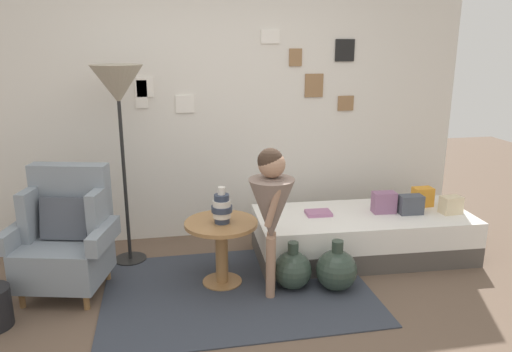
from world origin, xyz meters
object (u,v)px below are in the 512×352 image
(floor_lamp, at_px, (118,92))
(demijohn_far, at_px, (336,270))
(armchair, at_px, (66,237))
(book_on_daybed, at_px, (318,213))
(person_child, at_px, (271,203))
(demijohn_near, at_px, (293,270))
(side_table, at_px, (221,239))
(daybed, at_px, (362,235))
(vase_striped, at_px, (222,208))

(floor_lamp, height_order, demijohn_far, floor_lamp)
(armchair, relative_size, book_on_daybed, 4.41)
(armchair, distance_m, floor_lamp, 1.21)
(floor_lamp, xyz_separation_m, person_child, (1.09, -0.83, -0.75))
(book_on_daybed, bearing_deg, demijohn_near, -125.30)
(side_table, height_order, demijohn_near, side_table)
(daybed, relative_size, vase_striped, 6.70)
(armchair, height_order, daybed, armchair)
(floor_lamp, relative_size, demijohn_far, 4.17)
(armchair, bearing_deg, floor_lamp, 45.84)
(side_table, xyz_separation_m, person_child, (0.34, -0.25, 0.36))
(floor_lamp, xyz_separation_m, demijohn_far, (1.61, -0.85, -1.32))
(book_on_daybed, bearing_deg, demijohn_far, -94.01)
(person_child, bearing_deg, vase_striped, 146.02)
(armchair, relative_size, daybed, 0.50)
(floor_lamp, bearing_deg, armchair, -134.16)
(person_child, xyz_separation_m, demijohn_near, (0.19, 0.07, -0.58))
(daybed, bearing_deg, demijohn_far, -128.51)
(side_table, bearing_deg, demijohn_near, -19.09)
(side_table, xyz_separation_m, demijohn_near, (0.53, -0.18, -0.22))
(demijohn_far, bearing_deg, book_on_daybed, 85.99)
(daybed, relative_size, demijohn_near, 5.00)
(floor_lamp, bearing_deg, vase_striped, -38.54)
(armchair, height_order, side_table, armchair)
(vase_striped, bearing_deg, armchair, 172.36)
(book_on_daybed, relative_size, demijohn_far, 0.54)
(side_table, relative_size, demijohn_far, 1.41)
(armchair, xyz_separation_m, person_child, (1.52, -0.39, 0.30))
(side_table, relative_size, vase_striped, 1.99)
(book_on_daybed, bearing_deg, floor_lamp, 171.87)
(vase_striped, xyz_separation_m, person_child, (0.34, -0.23, 0.09))
(daybed, height_order, vase_striped, vase_striped)
(armchair, height_order, book_on_daybed, armchair)
(demijohn_far, bearing_deg, person_child, 177.99)
(person_child, bearing_deg, side_table, 143.77)
(armchair, height_order, demijohn_near, armchair)
(side_table, bearing_deg, demijohn_far, -17.33)
(armchair, bearing_deg, book_on_daybed, 5.64)
(daybed, height_order, person_child, person_child)
(armchair, xyz_separation_m, side_table, (1.18, -0.14, -0.06))
(vase_striped, relative_size, demijohn_far, 0.71)
(demijohn_near, bearing_deg, side_table, 160.91)
(floor_lamp, xyz_separation_m, demijohn_near, (1.28, -0.76, -1.33))
(vase_striped, xyz_separation_m, demijohn_far, (0.86, -0.25, -0.48))
(armchair, xyz_separation_m, floor_lamp, (0.43, 0.44, 1.05))
(demijohn_far, bearing_deg, daybed, 51.49)
(daybed, height_order, book_on_daybed, book_on_daybed)
(daybed, distance_m, person_child, 1.23)
(armchair, distance_m, demijohn_far, 2.10)
(daybed, bearing_deg, demijohn_near, -148.53)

